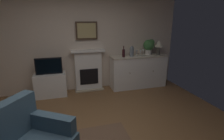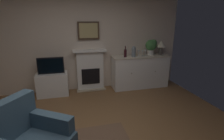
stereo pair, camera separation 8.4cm
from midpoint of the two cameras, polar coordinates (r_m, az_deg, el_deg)
wall_rear at (r=4.64m, az=-9.48°, el=9.40°), size 5.42×0.06×2.62m
fireplace_unit at (r=4.68m, az=-6.72°, el=0.04°), size 0.87×0.30×1.10m
framed_picture at (r=4.55m, az=-7.23°, el=12.81°), size 0.55×0.04×0.45m
sideboard_cabinet at (r=4.91m, az=9.74°, el=-0.49°), size 1.58×0.49×0.90m
table_lamp at (r=5.02m, az=16.37°, el=8.00°), size 0.26×0.26×0.40m
wine_bottle at (r=4.56m, az=4.94°, el=5.63°), size 0.08×0.08×0.29m
wine_glass_left at (r=4.72m, az=9.31°, el=6.02°), size 0.07×0.07×0.16m
wine_glass_center at (r=4.76m, az=10.59°, el=6.03°), size 0.07×0.07×0.16m
wine_glass_right at (r=4.86m, az=11.50°, el=6.18°), size 0.07×0.07×0.16m
vase_decorative at (r=4.64m, az=7.68°, el=6.12°), size 0.11×0.11×0.28m
tv_cabinet at (r=4.59m, az=-18.51°, el=-4.45°), size 0.75×0.42×0.58m
tv_set at (r=4.43m, az=-19.08°, el=1.38°), size 0.62×0.07×0.40m
potted_plant_small at (r=4.93m, az=13.35°, el=7.81°), size 0.30×0.30×0.43m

